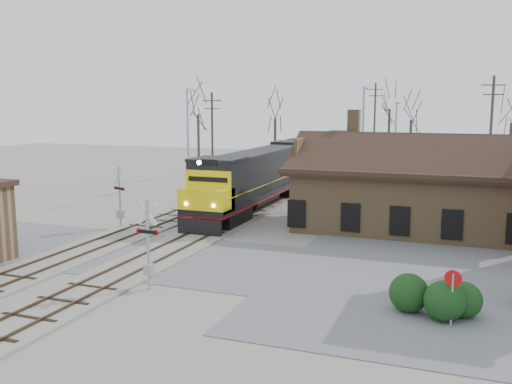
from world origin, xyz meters
The scene contains 25 objects.
ground centered at (0.00, 0.00, 0.00)m, with size 140.00×140.00×0.00m, color gray.
road centered at (0.00, 0.00, 0.01)m, with size 60.00×9.00×0.03m, color #5E5E63.
parking_lot centered at (18.00, 4.00, 0.02)m, with size 22.00×26.00×0.03m, color #5E5E63.
track_main centered at (0.00, 15.00, 0.07)m, with size 3.40×90.00×0.24m.
track_siding centered at (-4.50, 15.00, 0.07)m, with size 3.40×90.00×0.24m.
depot centered at (11.99, 12.00, 2.41)m, with size 15.20×9.31×7.90m.
locomotive_lead centered at (0.00, 15.12, 2.52)m, with size 3.22×21.55×4.79m.
locomotive_trailing centered at (0.00, 36.94, 2.51)m, with size 3.22×21.55×4.53m.
crossbuck_near centered at (2.45, -5.12, 1.93)m, with size 1.18×0.31×4.12m.
crossbuck_far centered at (-6.08, 5.36, 1.95)m, with size 1.13×0.53×4.17m.
do_not_enter_sign centered at (15.39, -4.89, 1.53)m, with size 0.65×0.18×2.20m.
hedge_a centered at (13.72, -3.88, 0.79)m, with size 1.58×1.58×1.58m, color #113313.
hedge_b centered at (15.11, -4.42, 0.80)m, with size 1.60×1.60×1.60m, color #113313.
hedge_c centered at (15.81, -3.77, 0.72)m, with size 1.43×1.43×1.43m, color #113313.
streetlight_a centered at (-7.87, 19.02, 5.36)m, with size 0.25×2.04×9.64m.
streetlight_b centered at (7.40, 20.75, 5.41)m, with size 0.25×2.04×9.73m.
streetlight_c centered at (8.66, 32.45, 4.78)m, with size 0.25×2.04×8.49m.
utility_pole_a centered at (-8.53, 25.48, 4.92)m, with size 2.00×0.24×9.39m.
utility_pole_b centered at (4.34, 46.38, 5.65)m, with size 2.00×0.24×10.84m.
utility_pole_c centered at (17.38, 27.02, 5.57)m, with size 2.00×0.24×10.68m.
tree_a centered at (-13.27, 31.98, 8.26)m, with size 4.73×4.73×11.60m.
tree_b centered at (-5.87, 37.34, 7.69)m, with size 4.41×4.41×10.79m.
tree_c centered at (5.97, 47.78, 8.86)m, with size 5.08×5.08×12.44m.
tree_d centered at (9.03, 44.07, 7.40)m, with size 4.24×4.24×10.40m.
tree_e centered at (19.82, 40.39, 7.23)m, with size 4.15×4.15×10.16m.
Camera 1 is at (15.68, -26.68, 8.35)m, focal length 40.00 mm.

